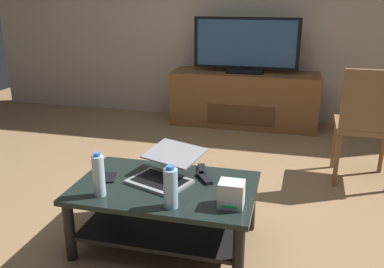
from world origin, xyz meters
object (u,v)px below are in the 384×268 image
Objects in this scene: dining_chair at (367,121)px; laptop at (166,170)px; water_bottle_near at (171,188)px; water_bottle_far at (99,176)px; media_cabinet at (244,99)px; coffee_table at (166,204)px; cell_phone at (109,177)px; television at (246,47)px; router_box at (231,194)px; tv_remote at (204,178)px; soundbar_remote at (202,170)px.

dining_chair reaches higher than laptop.
water_bottle_far reaches higher than water_bottle_near.
laptop is at bearing -93.74° from media_cabinet.
coffee_table is 0.44m from water_bottle_far.
dining_chair is at bearing 19.97° from cell_phone.
television is 2.69m from router_box.
dining_chair reaches higher than router_box.
coffee_table is at bearing -17.79° from cell_phone.
water_bottle_near is 1.44× the size of tv_remote.
dining_chair is at bearing 41.00° from laptop.
soundbar_remote is (0.18, 0.17, -0.05)m from laptop.
television is at bearing 80.61° from water_bottle_far.
water_bottle_near is (0.11, -0.23, 0.23)m from coffee_table.
water_bottle_far is 0.62m from tv_remote.
coffee_table is 1.72m from dining_chair.
media_cabinet is 6.55× the size of water_bottle_far.
water_bottle_far is (-1.54, -1.37, -0.02)m from dining_chair.
water_bottle_near is at bearing -44.01° from cell_phone.
television reaches higher than dining_chair.
laptop is 1.94× the size of water_bottle_far.
laptop is at bearing -153.22° from soundbar_remote.
router_box is at bearing -84.27° from media_cabinet.
water_bottle_near is at bearing -67.74° from laptop.
dining_chair reaches higher than tv_remote.
tv_remote and soundbar_remote have the same top height.
laptop is at bearing -139.00° from dining_chair.
router_box is (0.41, -0.15, 0.19)m from coffee_table.
water_bottle_far is 0.25m from cell_phone.
dining_chair reaches higher than media_cabinet.
router_box is at bearing -89.36° from tv_remote.
coffee_table is 0.37m from cell_phone.
media_cabinet reaches higher than soundbar_remote.
dining_chair is 1.80m from water_bottle_near.
router_box is at bearing -20.11° from coffee_table.
cell_phone is (-0.05, 0.21, -0.11)m from water_bottle_far.
television is (0.14, 2.49, 0.62)m from coffee_table.
laptop is (-0.16, -2.43, 0.14)m from media_cabinet.
cell_phone reaches higher than coffee_table.
water_bottle_far is 1.56× the size of soundbar_remote.
media_cabinet is 2.27m from soundbar_remote.
soundbar_remote is at bearing 121.79° from router_box.
water_bottle_near reaches higher than router_box.
coffee_table is 0.63× the size of media_cabinet.
laptop is at bearing 44.46° from water_bottle_far.
dining_chair is 1.66m from laptop.
water_bottle_far is (-0.45, -2.69, -0.39)m from television.
router_box is 0.72m from water_bottle_far.
water_bottle_far reaches higher than soundbar_remote.
dining_chair reaches higher than water_bottle_far.
media_cabinet is 2.44m from laptop.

